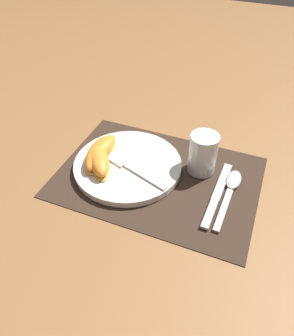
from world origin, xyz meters
TOP-DOWN VIEW (x-y plane):
  - ground_plane at (0.00, 0.00)m, footprint 3.00×3.00m
  - placemat at (0.00, 0.00)m, footprint 0.46×0.33m
  - plate at (-0.08, -0.00)m, footprint 0.26×0.26m
  - juice_glass at (0.09, 0.06)m, footprint 0.07×0.07m
  - knife at (0.14, -0.01)m, footprint 0.02×0.21m
  - spoon at (0.17, 0.02)m, footprint 0.04×0.19m
  - fork at (-0.07, -0.01)m, footprint 0.19×0.08m
  - citrus_wedge_0 at (-0.15, 0.01)m, footprint 0.05×0.12m
  - citrus_wedge_1 at (-0.15, -0.01)m, footprint 0.07×0.14m
  - citrus_wedge_2 at (-0.13, -0.03)m, footprint 0.11×0.12m

SIDE VIEW (x-z plane):
  - ground_plane at x=0.00m, z-range 0.00..0.00m
  - placemat at x=0.00m, z-range 0.00..0.00m
  - knife at x=0.14m, z-range 0.00..0.01m
  - spoon at x=0.17m, z-range 0.00..0.01m
  - plate at x=-0.08m, z-range 0.00..0.02m
  - fork at x=-0.07m, z-range 0.02..0.02m
  - citrus_wedge_1 at x=-0.15m, z-range 0.02..0.05m
  - citrus_wedge_0 at x=-0.15m, z-range 0.02..0.05m
  - citrus_wedge_2 at x=-0.13m, z-range 0.02..0.05m
  - juice_glass at x=0.09m, z-range 0.00..0.10m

